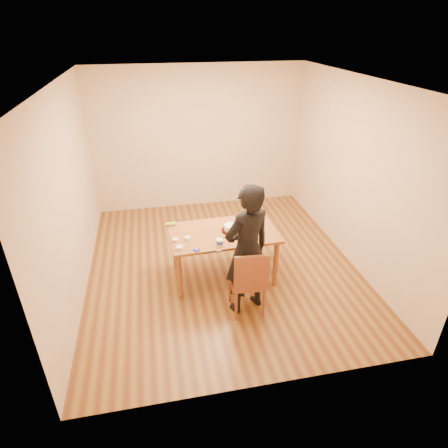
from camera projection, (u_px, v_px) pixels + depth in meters
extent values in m
cube|color=brown|center=(222.00, 264.00, 5.83)|extent=(4.00, 4.50, 0.00)
cube|color=silver|center=(221.00, 81.00, 4.54)|extent=(4.00, 4.50, 0.00)
cube|color=#CCA88D|center=(199.00, 139.00, 7.12)|extent=(4.00, 0.00, 2.70)
cube|color=#CCA88D|center=(70.00, 195.00, 4.84)|extent=(0.00, 4.50, 2.70)
cube|color=#CCA88D|center=(354.00, 173.00, 5.54)|extent=(0.00, 4.50, 2.70)
cube|color=brown|center=(223.00, 233.00, 5.23)|extent=(1.52, 0.94, 0.04)
cube|color=brown|center=(247.00, 281.00, 4.72)|extent=(0.45, 0.45, 0.04)
cylinder|color=#AA130B|center=(231.00, 230.00, 5.24)|extent=(0.27, 0.27, 0.02)
cylinder|color=white|center=(231.00, 228.00, 5.22)|extent=(0.20, 0.20, 0.06)
ellipsoid|color=white|center=(231.00, 225.00, 5.19)|extent=(0.19, 0.19, 0.03)
cylinder|color=white|center=(220.00, 242.00, 4.90)|extent=(0.09, 0.09, 0.08)
cylinder|color=#171692|center=(196.00, 250.00, 4.80)|extent=(0.09, 0.09, 0.01)
ellipsoid|color=white|center=(196.00, 249.00, 4.79)|extent=(0.04, 0.04, 0.02)
cylinder|color=white|center=(180.00, 248.00, 4.81)|extent=(0.09, 0.09, 0.04)
cylinder|color=white|center=(188.00, 238.00, 5.03)|extent=(0.08, 0.08, 0.04)
cylinder|color=white|center=(175.00, 240.00, 4.99)|extent=(0.08, 0.08, 0.04)
cube|color=#D33190|center=(171.00, 225.00, 5.37)|extent=(0.13, 0.07, 0.02)
cube|color=#36971C|center=(171.00, 224.00, 5.36)|extent=(0.14, 0.07, 0.02)
cube|color=black|center=(210.00, 252.00, 4.75)|extent=(0.18, 0.04, 0.01)
imported|color=black|center=(247.00, 251.00, 4.55)|extent=(0.75, 0.62, 1.75)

